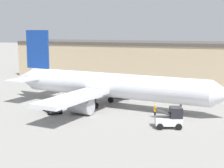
# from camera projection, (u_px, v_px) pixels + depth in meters

# --- Properties ---
(ground_plane) EXTENTS (400.00, 400.00, 0.00)m
(ground_plane) POSITION_uv_depth(u_px,v_px,m) (112.00, 107.00, 51.15)
(ground_plane) COLOR gray
(terminal_building) EXTENTS (75.40, 15.65, 8.57)m
(terminal_building) POSITION_uv_depth(u_px,v_px,m) (177.00, 61.00, 78.37)
(terminal_building) COLOR tan
(terminal_building) RESTS_ON ground_plane
(airplane) EXTENTS (36.05, 28.89, 11.28)m
(airplane) POSITION_uv_depth(u_px,v_px,m) (106.00, 85.00, 51.10)
(airplane) COLOR silver
(airplane) RESTS_ON ground_plane
(ground_crew_worker) EXTENTS (0.37, 0.37, 1.70)m
(ground_crew_worker) POSITION_uv_depth(u_px,v_px,m) (155.00, 111.00, 44.69)
(ground_crew_worker) COLOR #1E2338
(ground_crew_worker) RESTS_ON ground_plane
(baggage_tug) EXTENTS (3.69, 3.67, 2.04)m
(baggage_tug) POSITION_uv_depth(u_px,v_px,m) (53.00, 106.00, 47.18)
(baggage_tug) COLOR #2D2D33
(baggage_tug) RESTS_ON ground_plane
(belt_loader_truck) EXTENTS (3.52, 2.99, 2.47)m
(belt_loader_truck) POSITION_uv_depth(u_px,v_px,m) (171.00, 118.00, 40.03)
(belt_loader_truck) COLOR silver
(belt_loader_truck) RESTS_ON ground_plane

